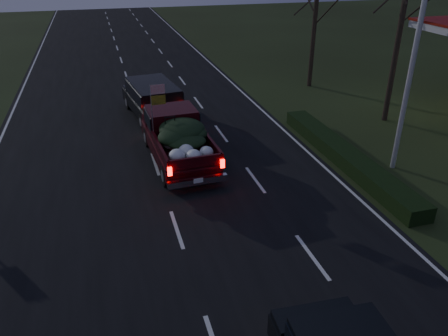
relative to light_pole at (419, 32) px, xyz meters
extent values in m
plane|color=black|center=(-9.50, -2.00, -5.48)|extent=(120.00, 120.00, 0.00)
cube|color=black|center=(-9.50, -2.00, -5.47)|extent=(14.00, 120.00, 0.02)
cube|color=black|center=(-1.70, 1.00, -5.18)|extent=(1.00, 10.00, 0.60)
cylinder|color=silver|center=(0.00, 0.00, -0.98)|extent=(0.20, 0.20, 9.00)
cylinder|color=black|center=(3.00, 5.00, -1.23)|extent=(0.28, 0.28, 8.50)
cylinder|color=black|center=(2.00, 12.00, -1.98)|extent=(0.28, 0.28, 7.00)
cube|color=#35070C|center=(-8.46, 3.20, -4.82)|extent=(2.48, 5.63, 0.61)
cube|color=#35070C|center=(-8.51, 4.20, -3.99)|extent=(2.13, 1.87, 1.00)
cube|color=black|center=(-8.51, 4.20, -3.88)|extent=(2.23, 1.76, 0.61)
cube|color=#35070C|center=(-8.39, 1.77, -4.49)|extent=(2.19, 3.19, 0.07)
ellipsoid|color=black|center=(-8.36, 2.32, -3.99)|extent=(1.86, 2.07, 0.66)
cylinder|color=gray|center=(-9.46, 3.16, -3.21)|extent=(0.03, 0.03, 2.21)
cube|color=red|center=(-9.16, 3.17, -2.29)|extent=(0.58, 0.05, 0.38)
cube|color=gold|center=(-9.16, 3.17, -2.74)|extent=(0.58, 0.05, 0.38)
cube|color=black|center=(-8.75, 9.01, -4.80)|extent=(2.85, 5.52, 0.66)
cube|color=black|center=(-8.71, 8.74, -4.05)|extent=(2.54, 4.08, 0.88)
cube|color=black|center=(-8.71, 8.74, -3.96)|extent=(2.63, 3.99, 0.53)
camera|label=1|loc=(-11.26, -13.73, 2.70)|focal=35.00mm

